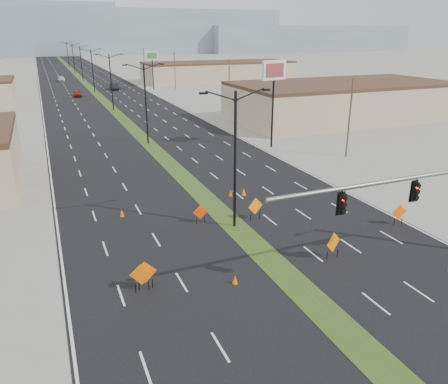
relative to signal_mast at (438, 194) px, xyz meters
name	(u,v)px	position (x,y,z in m)	size (l,w,h in m)	color
ground	(329,317)	(-8.56, -2.00, -4.79)	(600.00, 600.00, 0.00)	gray
road_surface	(93,90)	(-8.56, 98.00, -4.79)	(25.00, 400.00, 0.02)	black
median_strip	(93,90)	(-8.56, 98.00, -4.79)	(2.00, 400.00, 0.04)	#2B4518
building_se_near	(342,102)	(25.44, 43.00, -2.04)	(36.00, 18.00, 5.50)	tan
building_se_far	(219,72)	(29.44, 108.00, -2.29)	(44.00, 16.00, 5.00)	tan
mesa_center	(116,32)	(31.44, 298.00, 9.21)	(220.00, 50.00, 28.00)	gray
mesa_east	(303,39)	(171.44, 288.00, 4.21)	(160.00, 50.00, 18.00)	gray
mesa_backdrop	(2,28)	(-38.56, 318.00, 11.21)	(140.00, 50.00, 32.00)	gray
signal_mast	(438,194)	(0.00, 0.00, 0.00)	(16.30, 0.60, 8.00)	slate
streetlight_0	(235,157)	(-8.56, 10.00, 0.63)	(5.15, 0.24, 10.02)	black
streetlight_1	(146,102)	(-8.56, 38.00, 0.63)	(5.15, 0.24, 10.02)	black
streetlight_2	(111,80)	(-8.56, 66.00, 0.63)	(5.15, 0.24, 10.02)	black
streetlight_3	(93,69)	(-8.56, 94.00, 0.63)	(5.15, 0.24, 10.02)	black
streetlight_4	(81,62)	(-8.56, 122.00, 0.63)	(5.15, 0.24, 10.02)	black
streetlight_5	(73,57)	(-8.56, 150.00, 0.63)	(5.15, 0.24, 10.02)	black
streetlight_6	(68,54)	(-8.56, 178.00, 0.63)	(5.15, 0.24, 10.02)	black
utility_pole_0	(350,117)	(11.44, 23.00, -0.12)	(1.60, 0.20, 9.00)	#4C3823
utility_pole_1	(229,84)	(11.44, 58.00, -0.12)	(1.60, 0.20, 9.00)	#4C3823
utility_pole_2	(175,70)	(11.44, 93.00, -0.12)	(1.60, 0.20, 9.00)	#4C3823
utility_pole_3	(144,62)	(11.44, 128.00, -0.12)	(1.60, 0.20, 9.00)	#4C3823
car_left	(77,93)	(-13.10, 87.82, -4.08)	(1.68, 4.18, 1.43)	maroon
car_mid	(114,86)	(-3.35, 97.41, -3.98)	(1.73, 4.95, 1.63)	black
car_far	(61,79)	(-14.55, 123.63, -4.11)	(1.90, 4.68, 1.36)	silver
construction_sign_0	(145,273)	(-16.62, 4.12, -3.75)	(1.32, 0.10, 1.76)	#FF4F05
construction_sign_1	(141,275)	(-16.86, 4.00, -3.78)	(1.25, 0.40, 1.71)	#DC6404
construction_sign_2	(200,213)	(-10.72, 11.52, -3.93)	(1.10, 0.20, 1.47)	#EA3504
construction_sign_3	(255,207)	(-6.56, 10.55, -3.74)	(1.32, 0.30, 1.78)	orange
construction_sign_4	(333,243)	(-4.74, 3.08, -3.71)	(1.30, 0.52, 1.83)	#FF6805
construction_sign_5	(399,213)	(2.94, 5.52, -3.80)	(1.26, 0.16, 1.68)	#FF5105
cone_0	(235,280)	(-11.72, 2.73, -4.52)	(0.32, 0.32, 0.54)	#FA6205
cone_1	(244,192)	(-5.11, 15.78, -4.46)	(0.39, 0.39, 0.66)	#FF6705
cone_2	(231,193)	(-6.29, 16.00, -4.49)	(0.37, 0.37, 0.61)	#FF3905
cone_3	(122,213)	(-16.03, 15.09, -4.50)	(0.35, 0.35, 0.58)	#FF5E05
pole_sign_east_near	(274,76)	(5.44, 30.22, 3.91)	(3.44, 1.09, 10.57)	black
pole_sign_east_far	(152,59)	(5.97, 93.95, 2.74)	(3.03, 0.64, 9.25)	black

